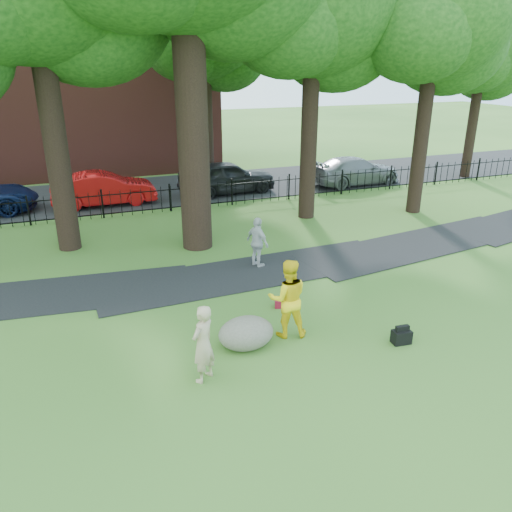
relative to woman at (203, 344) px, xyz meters
name	(u,v)px	position (x,y,z in m)	size (l,w,h in m)	color
ground	(267,335)	(1.98, 1.25, -0.90)	(120.00, 120.00, 0.00)	#335E21
footpath	(251,273)	(2.98, 5.15, -0.90)	(36.00, 2.60, 0.03)	black
street	(156,191)	(1.98, 17.25, -0.90)	(80.00, 7.00, 0.02)	black
iron_fence	(170,199)	(1.98, 13.25, -0.30)	(44.00, 0.04, 1.20)	black
brick_building	(58,70)	(-2.02, 25.25, 5.10)	(18.00, 8.00, 12.00)	maroon
tree_row	(192,10)	(2.49, 9.65, 7.26)	(26.82, 7.96, 12.42)	black
woman	(203,344)	(0.00, 0.00, 0.00)	(0.65, 0.43, 1.79)	tan
man	(288,298)	(2.48, 1.12, 0.13)	(1.00, 0.78, 2.05)	yellow
pedestrian	(258,243)	(3.38, 5.60, -0.03)	(1.01, 0.42, 1.73)	#B7B7BC
boulder	(246,331)	(1.33, 0.99, -0.49)	(1.38, 1.04, 0.81)	#676055
backpack	(401,337)	(4.96, -0.26, -0.73)	(0.46, 0.29, 0.34)	black
red_bag	(281,304)	(2.93, 2.55, -0.78)	(0.33, 0.21, 0.23)	maroon
red_sedan	(104,189)	(-0.76, 15.43, -0.10)	(1.68, 4.82, 1.59)	#B70E0E
grey_car	(227,177)	(5.45, 15.54, -0.04)	(2.03, 5.05, 1.72)	black
silver_car	(355,171)	(12.81, 14.96, -0.13)	(2.14, 5.25, 1.52)	gray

